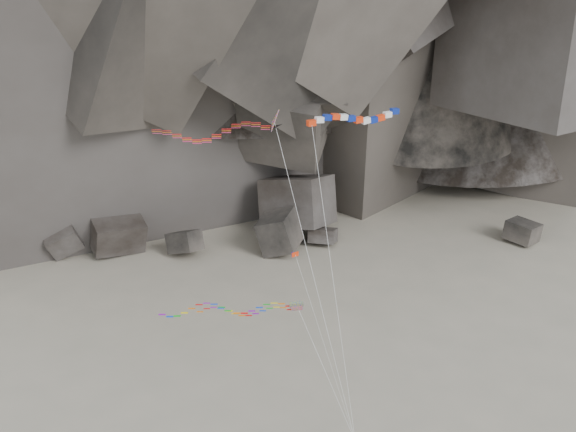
{
  "coord_description": "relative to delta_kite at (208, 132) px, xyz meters",
  "views": [
    {
      "loc": [
        -3.16,
        -50.33,
        40.66
      ],
      "look_at": [
        3.14,
        6.0,
        16.76
      ],
      "focal_mm": 45.0,
      "sensor_mm": 36.0,
      "label": 1
    }
  ],
  "objects": [
    {
      "name": "pennant_kite",
      "position": [
        7.14,
        -1.56,
        -12.27
      ],
      "size": [
        4.39,
        7.07,
        13.71
      ],
      "rotation": [
        0.0,
        0.0,
        0.4
      ],
      "color": "red",
      "rests_on": "ground"
    },
    {
      "name": "boulder_field",
      "position": [
        -8.98,
        33.23,
        -22.64
      ],
      "size": [
        82.92,
        20.44,
        10.45
      ],
      "color": "#47423F",
      "rests_on": "ground"
    },
    {
      "name": "banner_kite",
      "position": [
        11.33,
        0.77,
        0.3
      ],
      "size": [
        7.81,
        10.03,
        24.89
      ],
      "rotation": [
        0.0,
        0.0,
        0.33
      ],
      "color": "red",
      "rests_on": "ground"
    },
    {
      "name": "parafoil_kite",
      "position": [
        0.65,
        -2.01,
        -14.19
      ],
      "size": [
        15.61,
        5.86,
        10.31
      ],
      "rotation": [
        0.0,
        0.0,
        -0.14
      ],
      "color": "#B9CA0B",
      "rests_on": "ground"
    },
    {
      "name": "delta_kite",
      "position": [
        0.0,
        0.0,
        0.0
      ],
      "size": [
        15.28,
        8.35,
        25.68
      ],
      "rotation": [
        0.0,
        0.0,
        -0.13
      ],
      "color": "red",
      "rests_on": "ground"
    },
    {
      "name": "ground",
      "position": [
        3.34,
        -2.42,
        -25.47
      ],
      "size": [
        260.0,
        260.0,
        0.0
      ],
      "primitive_type": "plane",
      "color": "gray",
      "rests_on": "ground"
    }
  ]
}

